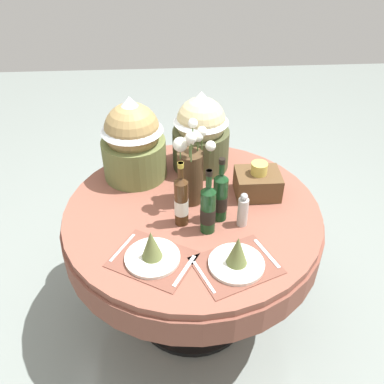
% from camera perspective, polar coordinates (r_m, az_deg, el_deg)
% --- Properties ---
extents(ground, '(8.00, 8.00, 0.00)m').
position_cam_1_polar(ground, '(2.65, 0.05, -15.30)').
color(ground, gray).
extents(dining_table, '(1.30, 1.30, 0.77)m').
position_cam_1_polar(dining_table, '(2.18, 0.05, -4.93)').
color(dining_table, brown).
rests_on(dining_table, ground).
extents(place_setting_left, '(0.42, 0.39, 0.16)m').
position_cam_1_polar(place_setting_left, '(1.82, -5.44, -8.08)').
color(place_setting_left, brown).
rests_on(place_setting_left, dining_table).
extents(place_setting_right, '(0.41, 0.37, 0.16)m').
position_cam_1_polar(place_setting_right, '(1.79, 6.10, -8.86)').
color(place_setting_right, brown).
rests_on(place_setting_right, dining_table).
extents(flower_vase, '(0.20, 0.17, 0.44)m').
position_cam_1_polar(flower_vase, '(2.05, -0.16, 3.00)').
color(flower_vase, '#47331E').
rests_on(flower_vase, dining_table).
extents(wine_bottle_left, '(0.07, 0.07, 0.34)m').
position_cam_1_polar(wine_bottle_left, '(1.90, 2.18, -2.28)').
color(wine_bottle_left, '#143819').
rests_on(wine_bottle_left, dining_table).
extents(wine_bottle_centre, '(0.07, 0.07, 0.34)m').
position_cam_1_polar(wine_bottle_centre, '(1.93, -1.46, -1.19)').
color(wine_bottle_centre, '#422814').
rests_on(wine_bottle_centre, dining_table).
extents(wine_bottle_right, '(0.07, 0.07, 0.34)m').
position_cam_1_polar(wine_bottle_right, '(1.97, 3.86, -0.62)').
color(wine_bottle_right, '#143819').
rests_on(wine_bottle_right, dining_table).
extents(pepper_mill, '(0.05, 0.05, 0.18)m').
position_cam_1_polar(pepper_mill, '(1.97, 6.91, -2.50)').
color(pepper_mill, '#B7B2AD').
rests_on(pepper_mill, dining_table).
extents(gift_tub_back_left, '(0.34, 0.34, 0.46)m').
position_cam_1_polar(gift_tub_back_left, '(2.24, -8.06, 7.51)').
color(gift_tub_back_left, olive).
rests_on(gift_tub_back_left, dining_table).
extents(gift_tub_back_centre, '(0.31, 0.31, 0.45)m').
position_cam_1_polar(gift_tub_back_centre, '(2.30, 1.23, 8.59)').
color(gift_tub_back_centre, '#474C2D').
rests_on(gift_tub_back_centre, dining_table).
extents(woven_basket_side_right, '(0.23, 0.18, 0.19)m').
position_cam_1_polar(woven_basket_side_right, '(2.18, 8.88, 1.27)').
color(woven_basket_side_right, brown).
rests_on(woven_basket_side_right, dining_table).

